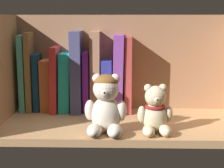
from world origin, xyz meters
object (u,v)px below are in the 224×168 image
Objects in this scene: book_5 at (66,81)px; book_2 at (38,82)px; book_1 at (31,71)px; book_4 at (57,78)px; book_11 at (128,74)px; teddy_bear_larger at (106,105)px; book_7 at (87,81)px; book_8 at (96,71)px; book_9 at (107,85)px; book_6 at (78,71)px; book_10 at (118,73)px; teddy_bear_smaller at (155,112)px; book_3 at (48,85)px; book_0 at (25,73)px.

book_2 is at bearing 180.00° from book_5.
book_1 is 1.21× the size of book_4.
book_1 is 30.31cm from book_11.
book_1 is 1.62× the size of teddy_bear_larger.
book_8 reaches higher than book_7.
book_9 is at bearing 0.00° from book_1.
book_5 is 0.73× the size of book_6.
book_10 reaches higher than book_4.
book_2 is 25.34cm from book_10.
teddy_bear_smaller is (19.48, -22.49, -4.02)cm from book_7.
book_10 is (22.31, 0.00, 3.88)cm from book_3.
book_7 is at bearing 180.00° from book_11.
book_5 is 0.74× the size of book_8.
book_5 is at bearing 0.00° from book_4.
book_8 is 1.97× the size of teddy_bear_smaller.
book_5 is 0.97× the size of book_7.
book_6 is 5.64cm from book_8.
book_6 is at bearing 180.00° from book_8.
book_9 is 0.69× the size of book_11.
book_4 is at bearing 142.23° from teddy_bear_smaller.
book_2 is at bearing 0.00° from book_0.
book_11 is at bearing 0.00° from book_7.
teddy_bear_larger is at bearing -88.27° from book_9.
book_9 is 1.28× the size of teddy_bear_smaller.
book_1 is 17.74cm from book_7.
book_5 is 4.96cm from book_6.
book_1 is at bearing 180.00° from book_6.
teddy_bear_smaller is (36.98, -22.49, -6.91)cm from book_1.
book_4 reaches higher than book_3.
book_6 is 1.05× the size of book_10.
teddy_bear_larger is (-5.84, -23.02, -4.41)cm from book_11.
book_9 reaches higher than teddy_bear_smaller.
book_0 reaches higher than teddy_bear_smaller.
book_4 is at bearing 0.00° from book_1.
teddy_bear_smaller is (16.71, -22.49, -7.00)cm from book_8.
book_9 is at bearing 0.00° from book_8.
book_0 is at bearing 150.09° from teddy_bear_smaller.
book_10 is (25.17, 0.00, 2.91)cm from book_2.
book_8 is at bearing 0.00° from book_7.
book_5 is at bearing 180.00° from book_8.
book_2 is 0.89× the size of book_4.
book_8 is at bearing 0.00° from book_0.
book_11 is at bearing 0.00° from book_0.
book_8 is (15.28, 0.00, 4.34)cm from book_3.
book_0 is at bearing 180.00° from book_11.
book_11 reaches higher than book_7.
book_7 is 6.40cm from book_9.
book_0 reaches higher than book_5.
book_4 is 12.52cm from book_8.
book_0 is at bearing 139.11° from teddy_bear_larger.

